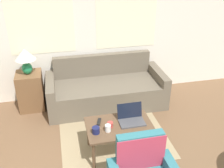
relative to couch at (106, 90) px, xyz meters
The scene contains 11 objects.
wall_back 1.15m from the couch, 111.85° to the left, with size 6.92×0.06×2.60m.
rug 0.75m from the couch, 96.50° to the right, with size 1.58×1.90×0.01m.
couch is the anchor object (origin of this frame).
side_table 1.31m from the couch, behind, with size 0.42×0.42×0.67m.
table_lamp 1.49m from the couch, behind, with size 0.34×0.34×0.44m.
coffee_table 1.33m from the couch, 93.43° to the right, with size 0.88×0.58×0.46m.
laptop 1.29m from the couch, 85.61° to the right, with size 0.34×0.27×0.23m.
cup_navy 1.45m from the couch, 100.17° to the right, with size 0.08×0.08×0.09m.
cup_yellow 1.49m from the couch, 106.14° to the right, with size 0.10×0.10×0.09m.
cup_white 1.36m from the couch, 98.78° to the right, with size 0.08×0.08×0.07m.
tv_remote 1.26m from the couch, 105.46° to the right, with size 0.09×0.16×0.02m.
Camera 1 is at (-0.61, -0.97, 2.56)m, focal length 42.00 mm.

